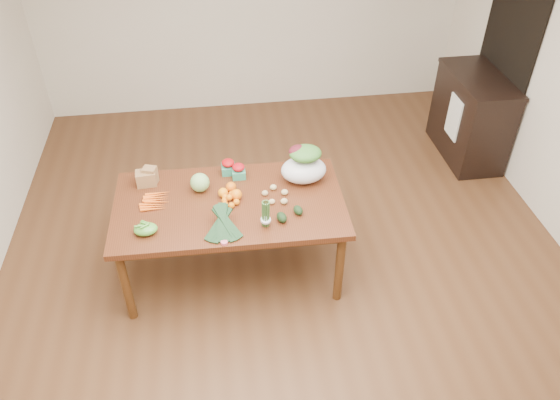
{
  "coord_description": "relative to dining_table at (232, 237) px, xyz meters",
  "views": [
    {
      "loc": [
        -0.55,
        -3.29,
        3.46
      ],
      "look_at": [
        -0.08,
        0.0,
        0.78
      ],
      "focal_mm": 35.0,
      "sensor_mm": 36.0,
      "label": 1
    }
  ],
  "objects": [
    {
      "name": "floor",
      "position": [
        0.48,
        -0.07,
        -0.38
      ],
      "size": [
        6.0,
        6.0,
        0.0
      ],
      "primitive_type": "plane",
      "color": "#55341D",
      "rests_on": "ground"
    },
    {
      "name": "room_walls",
      "position": [
        0.48,
        -0.07,
        0.97
      ],
      "size": [
        5.02,
        6.02,
        2.7
      ],
      "color": "silver",
      "rests_on": "floor"
    },
    {
      "name": "dining_table",
      "position": [
        0.0,
        0.0,
        0.0
      ],
      "size": [
        1.83,
        1.04,
        0.75
      ],
      "primitive_type": "cube",
      "rotation": [
        0.0,
        0.0,
        -0.02
      ],
      "color": "#522513",
      "rests_on": "floor"
    },
    {
      "name": "doorway_dark",
      "position": [
        2.96,
        1.53,
        0.68
      ],
      "size": [
        0.02,
        1.0,
        2.1
      ],
      "primitive_type": "cube",
      "color": "black",
      "rests_on": "floor"
    },
    {
      "name": "cabinet",
      "position": [
        2.7,
        1.45,
        0.1
      ],
      "size": [
        0.52,
        1.02,
        0.94
      ],
      "primitive_type": "cube",
      "color": "black",
      "rests_on": "floor"
    },
    {
      "name": "dish_towel",
      "position": [
        2.44,
        1.33,
        0.18
      ],
      "size": [
        0.02,
        0.28,
        0.45
      ],
      "primitive_type": "cube",
      "color": "white",
      "rests_on": "cabinet"
    },
    {
      "name": "paper_bag",
      "position": [
        -0.65,
        0.33,
        0.45
      ],
      "size": [
        0.21,
        0.18,
        0.15
      ],
      "primitive_type": null,
      "rotation": [
        0.0,
        0.0,
        -0.02
      ],
      "color": "olive",
      "rests_on": "dining_table"
    },
    {
      "name": "cabbage",
      "position": [
        -0.22,
        0.19,
        0.45
      ],
      "size": [
        0.15,
        0.15,
        0.15
      ],
      "primitive_type": "sphere",
      "color": "#A3D47A",
      "rests_on": "dining_table"
    },
    {
      "name": "strawberry_basket_a",
      "position": [
        0.02,
        0.4,
        0.43
      ],
      "size": [
        0.11,
        0.11,
        0.1
      ],
      "primitive_type": null,
      "rotation": [
        0.0,
        0.0,
        -0.02
      ],
      "color": "#B10B10",
      "rests_on": "dining_table"
    },
    {
      "name": "strawberry_basket_b",
      "position": [
        0.1,
        0.33,
        0.42
      ],
      "size": [
        0.11,
        0.11,
        0.1
      ],
      "primitive_type": null,
      "rotation": [
        0.0,
        0.0,
        -0.02
      ],
      "color": "red",
      "rests_on": "dining_table"
    },
    {
      "name": "orange_a",
      "position": [
        -0.04,
        0.08,
        0.41
      ],
      "size": [
        0.08,
        0.08,
        0.08
      ],
      "primitive_type": "sphere",
      "color": "orange",
      "rests_on": "dining_table"
    },
    {
      "name": "orange_b",
      "position": [
        0.03,
        0.14,
        0.42
      ],
      "size": [
        0.08,
        0.08,
        0.08
      ],
      "primitive_type": "sphere",
      "color": "#FF640F",
      "rests_on": "dining_table"
    },
    {
      "name": "orange_c",
      "position": [
        0.06,
        0.03,
        0.42
      ],
      "size": [
        0.09,
        0.09,
        0.09
      ],
      "primitive_type": "sphere",
      "color": "orange",
      "rests_on": "dining_table"
    },
    {
      "name": "mandarin_cluster",
      "position": [
        0.0,
        -0.01,
        0.42
      ],
      "size": [
        0.18,
        0.18,
        0.08
      ],
      "primitive_type": null,
      "rotation": [
        0.0,
        0.0,
        -0.02
      ],
      "color": "#FF620F",
      "rests_on": "dining_table"
    },
    {
      "name": "carrots",
      "position": [
        -0.58,
        0.08,
        0.39
      ],
      "size": [
        0.23,
        0.25,
        0.03
      ],
      "primitive_type": null,
      "rotation": [
        0.0,
        0.0,
        -0.02
      ],
      "color": "#FF5115",
      "rests_on": "dining_table"
    },
    {
      "name": "snap_pea_bag",
      "position": [
        -0.63,
        -0.27,
        0.41
      ],
      "size": [
        0.18,
        0.13,
        0.08
      ],
      "primitive_type": "ellipsoid",
      "color": "#4EA237",
      "rests_on": "dining_table"
    },
    {
      "name": "kale_bunch",
      "position": [
        -0.06,
        -0.37,
        0.45
      ],
      "size": [
        0.33,
        0.41,
        0.16
      ],
      "primitive_type": null,
      "rotation": [
        0.0,
        0.0,
        -0.02
      ],
      "color": "#16321A",
      "rests_on": "dining_table"
    },
    {
      "name": "asparagus_bundle",
      "position": [
        0.25,
        -0.32,
        0.5
      ],
      "size": [
        0.08,
        0.12,
        0.26
      ],
      "primitive_type": null,
      "rotation": [
        0.15,
        0.0,
        -0.02
      ],
      "color": "#4B7B38",
      "rests_on": "dining_table"
    },
    {
      "name": "potato_a",
      "position": [
        0.29,
        0.05,
        0.4
      ],
      "size": [
        0.05,
        0.05,
        0.04
      ],
      "primitive_type": "ellipsoid",
      "color": "tan",
      "rests_on": "dining_table"
    },
    {
      "name": "potato_b",
      "position": [
        0.33,
        -0.06,
        0.4
      ],
      "size": [
        0.05,
        0.04,
        0.04
      ],
      "primitive_type": "ellipsoid",
      "color": "#D2B579",
      "rests_on": "dining_table"
    },
    {
      "name": "potato_c",
      "position": [
        0.45,
        0.04,
        0.4
      ],
      "size": [
        0.06,
        0.05,
        0.05
      ],
      "primitive_type": "ellipsoid",
      "color": "#DCC87F",
      "rests_on": "dining_table"
    },
    {
      "name": "potato_d",
      "position": [
        0.37,
        0.11,
        0.4
      ],
      "size": [
        0.06,
        0.05,
        0.05
      ],
      "primitive_type": "ellipsoid",
      "color": "#CFC077",
      "rests_on": "dining_table"
    },
    {
      "name": "potato_e",
      "position": [
        0.43,
        -0.08,
        0.4
      ],
      "size": [
        0.06,
        0.05,
        0.05
      ],
      "primitive_type": "ellipsoid",
      "color": "#D6C37B",
      "rests_on": "dining_table"
    },
    {
      "name": "avocado_a",
      "position": [
        0.38,
        -0.28,
        0.41
      ],
      "size": [
        0.1,
        0.12,
        0.07
      ],
      "primitive_type": "ellipsoid",
      "rotation": [
        0.0,
        0.0,
        0.3
      ],
      "color": "black",
      "rests_on": "dining_table"
    },
    {
      "name": "avocado_b",
      "position": [
        0.52,
        -0.21,
        0.41
      ],
      "size": [
        0.09,
        0.11,
        0.07
      ],
      "primitive_type": "ellipsoid",
      "rotation": [
        0.0,
        0.0,
        0.3
      ],
      "color": "black",
      "rests_on": "dining_table"
    },
    {
      "name": "salad_bag",
      "position": [
        0.63,
        0.21,
        0.52
      ],
      "size": [
        0.38,
        0.29,
        0.29
      ],
      "primitive_type": null,
      "rotation": [
        0.0,
        0.0,
        -0.02
      ],
      "color": "white",
      "rests_on": "dining_table"
    }
  ]
}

